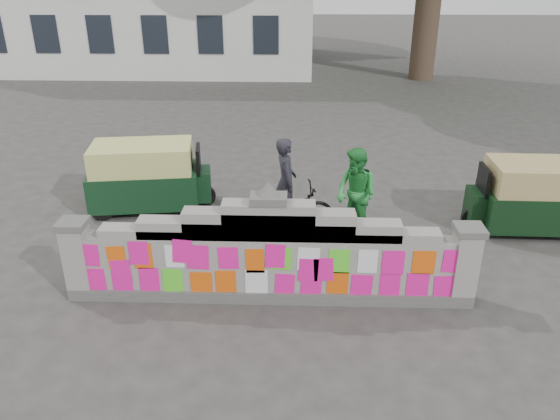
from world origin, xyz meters
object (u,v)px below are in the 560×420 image
Objects in this scene: cyclist_bike at (286,209)px; rickshaw_left at (147,176)px; rickshaw_right at (537,196)px; pedestrian at (356,194)px; cyclist_rider at (286,193)px.

cyclist_bike is 3.19m from rickshaw_left.
cyclist_bike is at bearing -28.05° from rickshaw_left.
rickshaw_right is at bearing -13.82° from rickshaw_left.
cyclist_rider is at bearing -133.32° from pedestrian.
rickshaw_left is (-4.34, 1.16, -0.13)m from pedestrian.
cyclist_bike is at bearing 79.82° from cyclist_rider.
rickshaw_left is at bearing 59.90° from cyclist_rider.
cyclist_rider reaches higher than rickshaw_right.
rickshaw_left is (-2.99, 1.08, 0.25)m from cyclist_bike.
pedestrian is (1.34, -0.08, 0.39)m from cyclist_bike.
rickshaw_right is at bearing 55.95° from pedestrian.
cyclist_bike is 1.40m from pedestrian.
pedestrian reaches higher than rickshaw_right.
pedestrian is 4.49m from rickshaw_left.
rickshaw_left is 1.05× the size of rickshaw_right.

